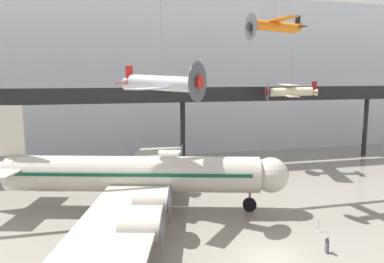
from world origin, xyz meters
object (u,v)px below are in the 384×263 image
(suspended_plane_cream_biplane, at_px, (291,91))
(info_sign_pedestal, at_px, (327,247))
(airliner_silver_main, at_px, (132,175))
(stanchion_barrier, at_px, (318,228))
(suspended_plane_orange_highwing, at_px, (275,26))
(suspended_plane_silver_racer, at_px, (161,83))

(suspended_plane_cream_biplane, relative_size, info_sign_pedestal, 9.29)
(airliner_silver_main, xyz_separation_m, stanchion_barrier, (14.50, -8.94, -3.19))
(airliner_silver_main, xyz_separation_m, info_sign_pedestal, (12.95, -12.42, -3.06))
(info_sign_pedestal, bearing_deg, airliner_silver_main, 147.53)
(airliner_silver_main, bearing_deg, suspended_plane_orange_highwing, 10.78)
(airliner_silver_main, relative_size, stanchion_barrier, 31.71)
(airliner_silver_main, bearing_deg, suspended_plane_cream_biplane, 41.62)
(suspended_plane_cream_biplane, bearing_deg, suspended_plane_silver_racer, 49.77)
(stanchion_barrier, xyz_separation_m, info_sign_pedestal, (-1.55, -3.48, 0.13))
(suspended_plane_silver_racer, distance_m, suspended_plane_orange_highwing, 12.33)
(suspended_plane_cream_biplane, xyz_separation_m, stanchion_barrier, (-7.86, -19.71, -10.44))
(airliner_silver_main, height_order, stanchion_barrier, airliner_silver_main)
(suspended_plane_orange_highwing, relative_size, stanchion_barrier, 6.47)
(suspended_plane_silver_racer, xyz_separation_m, info_sign_pedestal, (10.26, -10.93, -11.70))
(airliner_silver_main, distance_m, suspended_plane_orange_highwing, 19.71)
(suspended_plane_orange_highwing, xyz_separation_m, stanchion_barrier, (0.73, -7.70, -17.24))
(info_sign_pedestal, bearing_deg, stanchion_barrier, 77.33)
(airliner_silver_main, xyz_separation_m, suspended_plane_cream_biplane, (22.36, 10.77, 7.25))
(suspended_plane_orange_highwing, xyz_separation_m, suspended_plane_cream_biplane, (8.59, 12.01, -6.80))
(suspended_plane_orange_highwing, relative_size, suspended_plane_cream_biplane, 0.61)
(stanchion_barrier, bearing_deg, info_sign_pedestal, -114.00)
(suspended_plane_cream_biplane, bearing_deg, suspended_plane_orange_highwing, 72.25)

